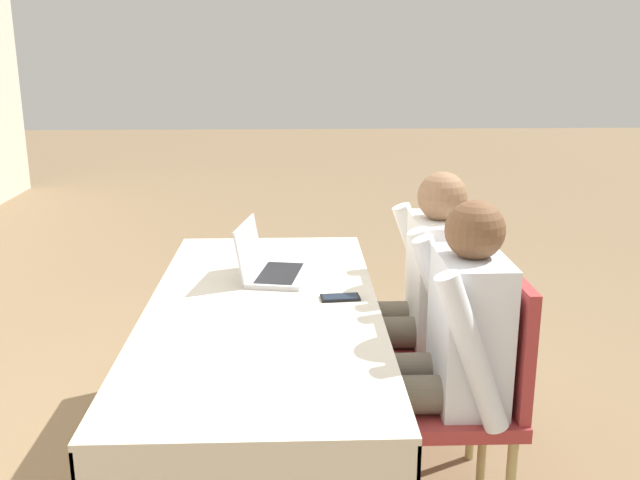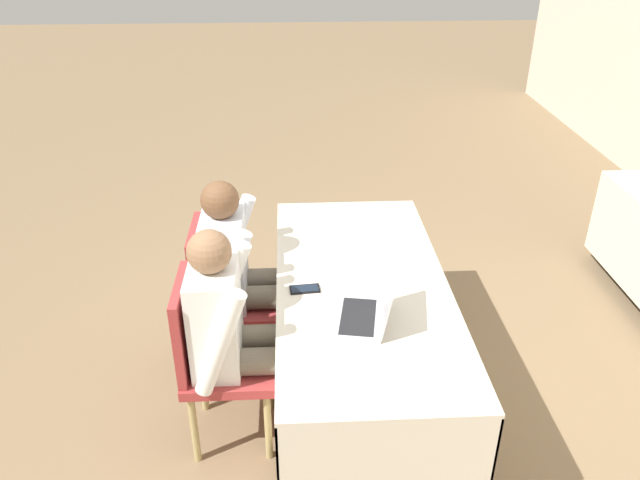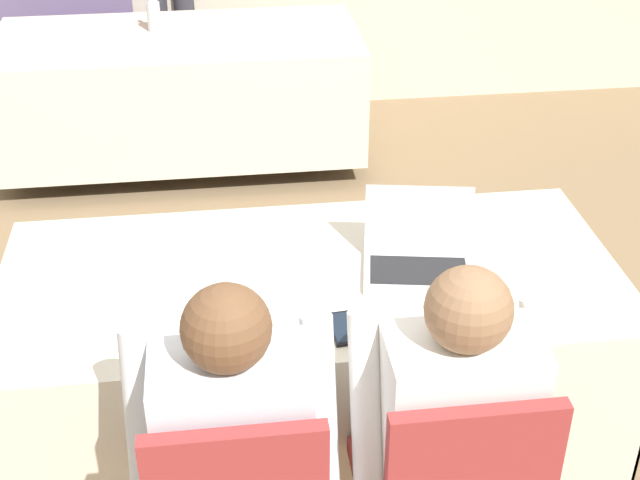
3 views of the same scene
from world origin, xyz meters
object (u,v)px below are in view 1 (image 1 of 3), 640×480
at_px(person_white_shirt, 419,293).
at_px(chair_near_right, 442,328).
at_px(person_checkered_shirt, 446,345).
at_px(chair_near_left, 473,387).
at_px(cell_phone, 340,298).
at_px(laptop, 270,267).

bearing_deg(person_white_shirt, chair_near_right, 90.00).
bearing_deg(person_checkered_shirt, chair_near_left, 90.00).
bearing_deg(cell_phone, person_checkered_shirt, -138.41).
bearing_deg(chair_near_right, person_white_shirt, -90.00).
bearing_deg(cell_phone, chair_near_left, -130.99).
relative_size(cell_phone, person_checkered_shirt, 0.13).
height_order(laptop, person_white_shirt, person_white_shirt).
xyz_separation_m(cell_phone, person_checkered_shirt, (-0.32, -0.34, -0.06)).
bearing_deg(laptop, chair_near_left, -119.30).
bearing_deg(person_checkered_shirt, chair_near_right, 168.98).
bearing_deg(cell_phone, laptop, 40.11).
relative_size(cell_phone, chair_near_right, 0.17).
xyz_separation_m(laptop, cell_phone, (-0.27, -0.28, -0.04)).
distance_m(person_checkered_shirt, person_white_shirt, 0.53).
relative_size(person_checkered_shirt, person_white_shirt, 1.00).
bearing_deg(laptop, person_checkered_shirt, -123.71).
relative_size(chair_near_left, chair_near_right, 1.00).
height_order(chair_near_left, chair_near_right, same).
height_order(chair_near_left, person_checkered_shirt, person_checkered_shirt).
bearing_deg(laptop, cell_phone, -124.52).
relative_size(laptop, chair_near_right, 0.41).
bearing_deg(cell_phone, person_white_shirt, -63.55).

